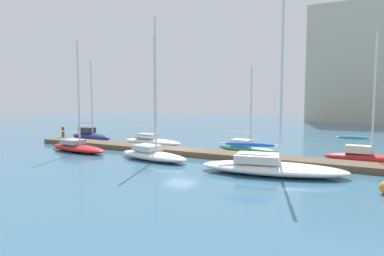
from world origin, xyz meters
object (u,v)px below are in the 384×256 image
object	(u,v)px
sailboat_1	(77,146)
sailboat_0	(90,135)
sailboat_5	(270,166)
sailboat_3	(152,153)
sailboat_6	(365,156)
sailboat_2	(151,140)
harbor_building_distant	(352,65)
sailboat_4	(247,148)

from	to	relation	value
sailboat_1	sailboat_0	bearing A→B (deg)	134.44
sailboat_0	sailboat_5	bearing A→B (deg)	-12.41
sailboat_3	sailboat_6	distance (m)	15.40
sailboat_6	sailboat_2	bearing A→B (deg)	176.86
sailboat_2	harbor_building_distant	distance (m)	46.29
sailboat_2	sailboat_5	world-z (taller)	sailboat_5
sailboat_1	sailboat_6	bearing A→B (deg)	23.24
sailboat_3	harbor_building_distant	world-z (taller)	harbor_building_distant
sailboat_3	sailboat_4	size ratio (longest dim) A/B	1.44
sailboat_0	sailboat_4	bearing A→B (deg)	5.95
sailboat_5	sailboat_6	distance (m)	8.20
sailboat_4	sailboat_5	world-z (taller)	sailboat_5
sailboat_2	sailboat_3	distance (m)	7.99
sailboat_0	sailboat_3	size ratio (longest dim) A/B	0.81
harbor_building_distant	sailboat_1	bearing A→B (deg)	-110.01
sailboat_6	harbor_building_distant	distance (m)	44.59
sailboat_1	sailboat_2	xyz separation A→B (m)	(3.39, 6.32, 0.04)
sailboat_3	sailboat_2	bearing A→B (deg)	136.17
sailboat_5	sailboat_6	xyz separation A→B (m)	(5.00, 6.50, 0.06)
sailboat_3	harbor_building_distant	xyz separation A→B (m)	(9.82, 49.29, 9.95)
sailboat_6	harbor_building_distant	world-z (taller)	harbor_building_distant
sailboat_0	sailboat_5	world-z (taller)	sailboat_5
sailboat_0	sailboat_2	size ratio (longest dim) A/B	0.82
sailboat_4	sailboat_5	size ratio (longest dim) A/B	0.64
sailboat_2	sailboat_6	size ratio (longest dim) A/B	1.12
sailboat_2	sailboat_3	bearing A→B (deg)	-53.53
sailboat_6	harbor_building_distant	size ratio (longest dim) A/B	0.44
sailboat_1	sailboat_6	size ratio (longest dim) A/B	1.03
sailboat_0	sailboat_5	size ratio (longest dim) A/B	0.75
sailboat_4	sailboat_3	bearing A→B (deg)	-119.96
sailboat_6	harbor_building_distant	bearing A→B (deg)	93.97
sailboat_1	sailboat_4	bearing A→B (deg)	33.97
sailboat_3	sailboat_1	bearing A→B (deg)	-170.79
sailboat_0	sailboat_1	size ratio (longest dim) A/B	0.90
sailboat_5	sailboat_0	bearing A→B (deg)	153.35
sailboat_0	sailboat_2	bearing A→B (deg)	8.16
sailboat_3	harbor_building_distant	distance (m)	51.24
sailboat_5	sailboat_3	bearing A→B (deg)	167.10
sailboat_5	harbor_building_distant	world-z (taller)	harbor_building_distant
sailboat_3	harbor_building_distant	bearing A→B (deg)	89.06
sailboat_0	sailboat_4	size ratio (longest dim) A/B	1.16
sailboat_5	sailboat_1	bearing A→B (deg)	167.95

